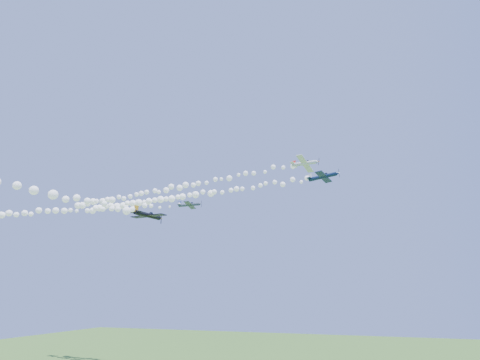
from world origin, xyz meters
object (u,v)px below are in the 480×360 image
(plane_navy, at_px, (324,177))
(plane_grey, at_px, (190,205))
(plane_black, at_px, (148,215))
(plane_white, at_px, (305,163))

(plane_navy, height_order, plane_grey, plane_navy)
(plane_black, bearing_deg, plane_navy, -32.69)
(plane_grey, distance_m, plane_black, 25.50)
(plane_grey, relative_size, plane_black, 0.84)
(plane_white, height_order, plane_black, plane_white)
(plane_grey, bearing_deg, plane_white, -13.40)
(plane_black, bearing_deg, plane_grey, 20.53)
(plane_navy, bearing_deg, plane_white, -104.53)
(plane_grey, height_order, plane_black, plane_grey)
(plane_white, height_order, plane_grey, plane_white)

